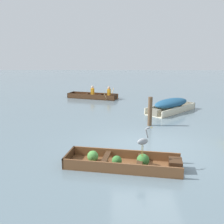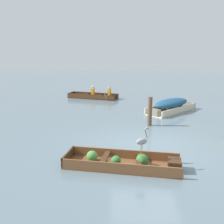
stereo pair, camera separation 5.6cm
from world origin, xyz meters
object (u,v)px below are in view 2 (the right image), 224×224
at_px(rowboat_dark_varnish_with_crew, 96,96).
at_px(heron_on_dinghy, 142,141).
at_px(mooring_post, 150,111).
at_px(skiff_cream_mid_moored, 171,104).
at_px(dinghy_wooden_brown_foreground, 125,162).

distance_m(rowboat_dark_varnish_with_crew, heron_on_dinghy, 11.53).
bearing_deg(mooring_post, rowboat_dark_varnish_with_crew, 113.68).
height_order(skiff_cream_mid_moored, rowboat_dark_varnish_with_crew, rowboat_dark_varnish_with_crew).
xyz_separation_m(rowboat_dark_varnish_with_crew, heron_on_dinghy, (2.23, -11.29, 0.69)).
bearing_deg(mooring_post, skiff_cream_mid_moored, 60.75).
relative_size(heron_on_dinghy, mooring_post, 0.64).
height_order(rowboat_dark_varnish_with_crew, heron_on_dinghy, heron_on_dinghy).
height_order(dinghy_wooden_brown_foreground, mooring_post, mooring_post).
bearing_deg(skiff_cream_mid_moored, mooring_post, -119.25).
relative_size(dinghy_wooden_brown_foreground, heron_on_dinghy, 4.12).
xyz_separation_m(dinghy_wooden_brown_foreground, skiff_cream_mid_moored, (2.80, 6.96, 0.29)).
bearing_deg(rowboat_dark_varnish_with_crew, skiff_cream_mid_moored, -42.23).
bearing_deg(rowboat_dark_varnish_with_crew, dinghy_wooden_brown_foreground, -81.00).
xyz_separation_m(dinghy_wooden_brown_foreground, heron_on_dinghy, (0.47, -0.20, 0.74)).
xyz_separation_m(skiff_cream_mid_moored, mooring_post, (-1.54, -2.75, 0.24)).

